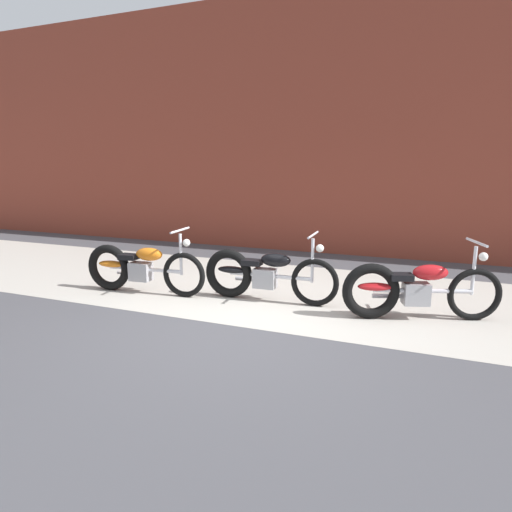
{
  "coord_description": "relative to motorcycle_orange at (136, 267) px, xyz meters",
  "views": [
    {
      "loc": [
        2.17,
        -4.7,
        1.95
      ],
      "look_at": [
        -0.01,
        0.7,
        0.75
      ],
      "focal_mm": 31.18,
      "sensor_mm": 36.0,
      "label": 1
    }
  ],
  "objects": [
    {
      "name": "motorcycle_red",
      "position": [
        3.99,
        0.29,
        0.0
      ],
      "size": [
        1.93,
        0.87,
        1.03
      ],
      "rotation": [
        0.0,
        0.0,
        0.33
      ],
      "color": "black",
      "rests_on": "ground"
    },
    {
      "name": "ground_plane",
      "position": [
        2.03,
        -0.78,
        -0.4
      ],
      "size": [
        80.0,
        80.0,
        0.0
      ],
      "primitive_type": "plane",
      "color": "#47474C"
    },
    {
      "name": "sidewalk_slab",
      "position": [
        2.03,
        0.97,
        -0.4
      ],
      "size": [
        36.0,
        3.5,
        0.01
      ],
      "primitive_type": "cube",
      "color": "#B2ADA3",
      "rests_on": "ground"
    },
    {
      "name": "motorcycle_black",
      "position": [
        1.92,
        0.33,
        0.0
      ],
      "size": [
        2.01,
        0.58,
        1.03
      ],
      "rotation": [
        0.0,
        0.0,
        0.04
      ],
      "color": "black",
      "rests_on": "ground"
    },
    {
      "name": "motorcycle_orange",
      "position": [
        0.0,
        0.0,
        0.0
      ],
      "size": [
        2.01,
        0.58,
        1.03
      ],
      "rotation": [
        0.0,
        0.0,
        0.08
      ],
      "color": "black",
      "rests_on": "ground"
    },
    {
      "name": "brick_building_wall",
      "position": [
        2.03,
        4.42,
        2.38
      ],
      "size": [
        36.0,
        0.5,
        5.56
      ],
      "primitive_type": "cube",
      "color": "brown",
      "rests_on": "ground"
    }
  ]
}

